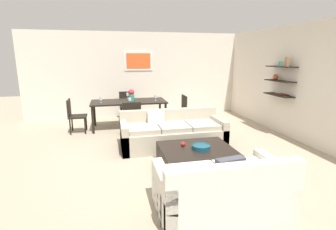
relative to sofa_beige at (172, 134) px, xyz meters
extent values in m
plane|color=tan|center=(-0.03, -0.34, -0.29)|extent=(18.00, 18.00, 0.00)
cube|color=silver|center=(0.27, 3.19, 1.06)|extent=(8.40, 0.06, 2.70)
cube|color=white|center=(-0.35, 3.15, 1.51)|extent=(0.91, 0.02, 0.60)
cube|color=#E55926|center=(-0.35, 3.13, 1.51)|extent=(0.77, 0.01, 0.48)
cube|color=silver|center=(3.00, 0.26, 1.06)|extent=(0.06, 8.20, 2.70)
cube|color=black|center=(2.83, 0.37, 1.41)|extent=(0.28, 0.90, 0.02)
cube|color=black|center=(2.83, 0.37, 1.06)|extent=(0.28, 0.90, 0.02)
cube|color=black|center=(2.83, 0.37, 0.71)|extent=(0.28, 0.90, 0.02)
cylinder|color=olive|center=(2.83, 0.17, 1.53)|extent=(0.10, 0.10, 0.22)
sphere|color=#D85933|center=(2.83, 0.55, 1.14)|extent=(0.14, 0.14, 0.14)
cylinder|color=teal|center=(2.83, 0.42, 1.48)|extent=(0.07, 0.07, 0.12)
cube|color=#4C1E19|center=(2.83, 0.22, 0.74)|extent=(0.20, 0.28, 0.03)
cube|color=#B2A893|center=(0.00, -0.04, -0.08)|extent=(2.24, 0.90, 0.42)
cube|color=#B2A893|center=(0.00, 0.33, 0.31)|extent=(2.24, 0.16, 0.36)
cube|color=#B2A893|center=(-1.05, -0.04, 0.01)|extent=(0.14, 0.90, 0.60)
cube|color=#B2A893|center=(1.05, -0.04, 0.01)|extent=(0.14, 0.90, 0.60)
cube|color=#B2A893|center=(-0.65, -0.08, 0.18)|extent=(0.63, 0.70, 0.10)
cube|color=#B2A893|center=(0.00, -0.08, 0.18)|extent=(0.63, 0.70, 0.10)
cube|color=#B2A893|center=(0.66, -0.08, 0.18)|extent=(0.63, 0.70, 0.10)
cube|color=white|center=(-0.34, 0.15, 0.31)|extent=(0.37, 0.16, 0.36)
cube|color=silver|center=(0.06, -2.44, -0.08)|extent=(1.68, 0.90, 0.42)
cube|color=silver|center=(0.06, -2.81, 0.31)|extent=(1.68, 0.16, 0.36)
cube|color=silver|center=(0.83, -2.44, 0.01)|extent=(0.14, 0.90, 0.60)
cube|color=silver|center=(-0.72, -2.44, 0.01)|extent=(0.14, 0.90, 0.60)
cube|color=silver|center=(0.41, -2.40, 0.18)|extent=(0.68, 0.70, 0.10)
cube|color=silver|center=(-0.29, -2.40, 0.18)|extent=(0.68, 0.70, 0.10)
cube|color=#4C4C56|center=(0.06, -2.63, 0.31)|extent=(0.37, 0.17, 0.36)
cube|color=black|center=(0.15, -1.20, -0.10)|extent=(1.26, 1.06, 0.38)
cylinder|color=navy|center=(0.20, -1.28, 0.12)|extent=(0.31, 0.31, 0.07)
torus|color=navy|center=(0.20, -1.28, 0.16)|extent=(0.32, 0.32, 0.02)
sphere|color=red|center=(-0.06, -1.05, 0.13)|extent=(0.08, 0.08, 0.08)
cube|color=black|center=(-0.81, 1.77, 0.44)|extent=(2.02, 0.92, 0.04)
cylinder|color=black|center=(-1.76, 1.37, 0.06)|extent=(0.06, 0.06, 0.71)
cylinder|color=black|center=(0.15, 1.37, 0.06)|extent=(0.06, 0.06, 0.71)
cylinder|color=black|center=(-1.76, 2.17, 0.06)|extent=(0.06, 0.06, 0.71)
cylinder|color=black|center=(0.15, 2.17, 0.06)|extent=(0.06, 0.06, 0.71)
cube|color=black|center=(-0.81, 2.55, 0.14)|extent=(0.44, 0.44, 0.04)
cube|color=black|center=(-0.81, 2.75, 0.37)|extent=(0.44, 0.04, 0.43)
cylinder|color=black|center=(-0.99, 2.37, -0.09)|extent=(0.04, 0.04, 0.41)
cylinder|color=black|center=(-0.63, 2.37, -0.09)|extent=(0.04, 0.04, 0.41)
cylinder|color=black|center=(-0.99, 2.73, -0.09)|extent=(0.04, 0.04, 0.41)
cylinder|color=black|center=(-0.63, 2.73, -0.09)|extent=(0.04, 0.04, 0.41)
cube|color=black|center=(-0.81, 0.99, 0.14)|extent=(0.44, 0.44, 0.04)
cube|color=black|center=(-0.81, 0.79, 0.37)|extent=(0.44, 0.04, 0.43)
cylinder|color=black|center=(-0.63, 1.17, -0.09)|extent=(0.04, 0.04, 0.41)
cylinder|color=black|center=(-0.99, 1.17, -0.09)|extent=(0.04, 0.04, 0.41)
cylinder|color=black|center=(-0.63, 0.81, -0.09)|extent=(0.04, 0.04, 0.41)
cylinder|color=black|center=(-0.99, 0.81, -0.09)|extent=(0.04, 0.04, 0.41)
cube|color=black|center=(0.53, 1.57, 0.14)|extent=(0.44, 0.44, 0.04)
cube|color=black|center=(0.73, 1.57, 0.37)|extent=(0.04, 0.44, 0.43)
cylinder|color=black|center=(0.35, 1.75, -0.09)|extent=(0.04, 0.04, 0.41)
cylinder|color=black|center=(0.35, 1.39, -0.09)|extent=(0.04, 0.04, 0.41)
cylinder|color=black|center=(0.71, 1.75, -0.09)|extent=(0.04, 0.04, 0.41)
cylinder|color=black|center=(0.71, 1.39, -0.09)|extent=(0.04, 0.04, 0.41)
cube|color=black|center=(-2.14, 1.57, 0.14)|extent=(0.44, 0.44, 0.04)
cube|color=black|center=(-2.34, 1.57, 0.37)|extent=(0.04, 0.44, 0.43)
cylinder|color=black|center=(-1.96, 1.39, -0.09)|extent=(0.04, 0.04, 0.41)
cylinder|color=black|center=(-1.96, 1.75, -0.09)|extent=(0.04, 0.04, 0.41)
cylinder|color=black|center=(-2.32, 1.39, -0.09)|extent=(0.04, 0.04, 0.41)
cylinder|color=black|center=(-2.32, 1.75, -0.09)|extent=(0.04, 0.04, 0.41)
cylinder|color=silver|center=(-0.81, 1.37, 0.46)|extent=(0.06, 0.06, 0.01)
cylinder|color=silver|center=(-0.81, 1.37, 0.50)|extent=(0.01, 0.01, 0.07)
cylinder|color=silver|center=(-0.81, 1.37, 0.57)|extent=(0.08, 0.08, 0.08)
cylinder|color=silver|center=(-0.81, 2.17, 0.46)|extent=(0.06, 0.06, 0.01)
cylinder|color=silver|center=(-0.81, 2.17, 0.50)|extent=(0.01, 0.01, 0.08)
cylinder|color=silver|center=(-0.81, 2.17, 0.59)|extent=(0.06, 0.06, 0.09)
cylinder|color=silver|center=(-1.54, 1.66, 0.46)|extent=(0.06, 0.06, 0.01)
cylinder|color=silver|center=(-1.54, 1.66, 0.50)|extent=(0.01, 0.01, 0.06)
cylinder|color=silver|center=(-1.54, 1.66, 0.57)|extent=(0.07, 0.07, 0.09)
cylinder|color=silver|center=(-0.07, 1.66, 0.46)|extent=(0.06, 0.06, 0.01)
cylinder|color=silver|center=(-0.07, 1.66, 0.50)|extent=(0.01, 0.01, 0.07)
cylinder|color=silver|center=(-0.07, 1.66, 0.58)|extent=(0.07, 0.07, 0.09)
cylinder|color=teal|center=(-0.73, 1.74, 0.55)|extent=(0.15, 0.15, 0.19)
sphere|color=red|center=(-0.73, 1.74, 0.71)|extent=(0.16, 0.16, 0.16)
camera|label=1|loc=(-1.29, -5.20, 1.67)|focal=27.25mm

